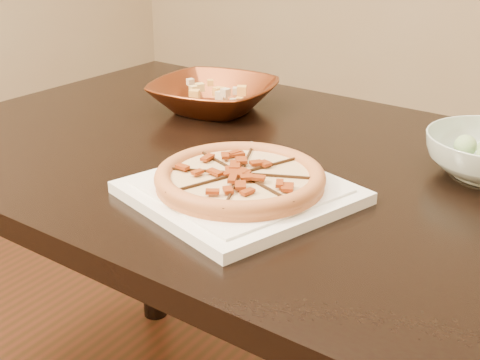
{
  "coord_description": "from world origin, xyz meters",
  "views": [
    {
      "loc": [
        0.54,
        -0.95,
        1.18
      ],
      "look_at": [
        0.03,
        -0.17,
        0.78
      ],
      "focal_mm": 50.0,
      "sensor_mm": 36.0,
      "label": 1
    }
  ],
  "objects": [
    {
      "name": "dining_table",
      "position": [
        -0.04,
        -0.0,
        0.64
      ],
      "size": [
        1.36,
        0.92,
        0.75
      ],
      "color": "black",
      "rests_on": "floor"
    },
    {
      "name": "plate",
      "position": [
        0.03,
        -0.17,
        0.76
      ],
      "size": [
        0.36,
        0.36,
        0.02
      ],
      "color": "white",
      "rests_on": "dining_table"
    },
    {
      "name": "pizza",
      "position": [
        0.03,
        -0.17,
        0.78
      ],
      "size": [
        0.26,
        0.26,
        0.03
      ],
      "color": "#B2612E",
      "rests_on": "plate"
    },
    {
      "name": "bronze_bowl",
      "position": [
        -0.27,
        0.17,
        0.78
      ],
      "size": [
        0.29,
        0.29,
        0.06
      ],
      "primitive_type": "imported",
      "rotation": [
        0.0,
        0.0,
        0.13
      ],
      "color": "brown",
      "rests_on": "dining_table"
    },
    {
      "name": "mixed_dish",
      "position": [
        -0.27,
        0.17,
        0.83
      ],
      "size": [
        0.09,
        0.12,
        0.03
      ],
      "color": "#C8B38B",
      "rests_on": "bronze_bowl"
    }
  ]
}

